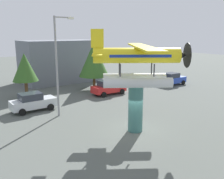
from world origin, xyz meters
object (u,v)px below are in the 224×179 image
(display_pedestal, at_px, (136,108))
(car_distant_blue, at_px, (172,79))
(streetlight_primary, at_px, (58,60))
(tree_east, at_px, (25,67))
(car_far_red, at_px, (108,87))
(storefront_building, at_px, (60,61))
(tree_center_back, at_px, (94,60))
(floatplane_monument, at_px, (138,62))
(car_mid_silver, at_px, (33,102))

(display_pedestal, xyz_separation_m, car_distant_blue, (15.77, 10.03, -0.91))
(streetlight_primary, bearing_deg, tree_east, 93.15)
(car_far_red, bearing_deg, display_pedestal, -115.35)
(car_far_red, relative_size, storefront_building, 0.37)
(car_distant_blue, distance_m, tree_east, 20.03)
(tree_east, distance_m, tree_center_back, 8.60)
(tree_east, bearing_deg, tree_center_back, -7.00)
(streetlight_primary, height_order, storefront_building, streetlight_primary)
(floatplane_monument, distance_m, car_distant_blue, 19.15)
(car_far_red, bearing_deg, tree_center_back, 90.41)
(car_mid_silver, relative_size, car_far_red, 1.00)
(streetlight_primary, bearing_deg, car_mid_silver, 118.99)
(streetlight_primary, bearing_deg, floatplane_monument, -65.70)
(floatplane_monument, bearing_deg, tree_east, 137.38)
(car_mid_silver, distance_m, tree_east, 6.09)
(streetlight_primary, distance_m, tree_center_back, 10.84)
(floatplane_monument, bearing_deg, car_mid_silver, 149.82)
(car_mid_silver, distance_m, car_distant_blue, 20.34)
(streetlight_primary, xyz_separation_m, tree_center_back, (8.07, 7.16, -1.05))
(floatplane_monument, distance_m, tree_center_back, 14.95)
(car_far_red, height_order, tree_center_back, tree_center_back)
(streetlight_primary, bearing_deg, car_distant_blue, 9.76)
(car_mid_silver, xyz_separation_m, car_far_red, (9.66, 1.12, 0.00))
(display_pedestal, bearing_deg, floatplane_monument, -34.11)
(car_mid_silver, xyz_separation_m, storefront_building, (8.62, 12.37, 2.24))
(tree_east, height_order, tree_center_back, tree_center_back)
(floatplane_monument, height_order, car_far_red, floatplane_monument)
(floatplane_monument, bearing_deg, streetlight_primary, 148.41)
(display_pedestal, relative_size, tree_east, 0.70)
(car_mid_silver, relative_size, tree_center_back, 0.69)
(floatplane_monument, height_order, car_distant_blue, floatplane_monument)
(car_far_red, height_order, car_distant_blue, same)
(storefront_building, bearing_deg, tree_east, -137.05)
(display_pedestal, distance_m, floatplane_monument, 3.47)
(car_mid_silver, distance_m, car_far_red, 9.72)
(storefront_building, bearing_deg, display_pedestal, -100.45)
(car_far_red, bearing_deg, streetlight_primary, -153.98)
(display_pedestal, height_order, car_mid_silver, display_pedestal)
(tree_east, bearing_deg, streetlight_primary, -86.85)
(floatplane_monument, xyz_separation_m, car_mid_silver, (-4.67, 9.70, -4.38))
(display_pedestal, xyz_separation_m, car_far_red, (5.10, 10.75, -0.91))
(display_pedestal, relative_size, storefront_building, 0.32)
(floatplane_monument, height_order, tree_east, floatplane_monument)
(car_far_red, distance_m, tree_east, 9.90)
(car_distant_blue, xyz_separation_m, tree_center_back, (-10.70, 3.93, 3.08))
(floatplane_monument, height_order, car_mid_silver, floatplane_monument)
(tree_center_back, bearing_deg, floatplane_monument, -109.47)
(car_far_red, relative_size, car_distant_blue, 1.00)
(car_mid_silver, height_order, car_distant_blue, same)
(car_mid_silver, bearing_deg, car_far_red, 6.63)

